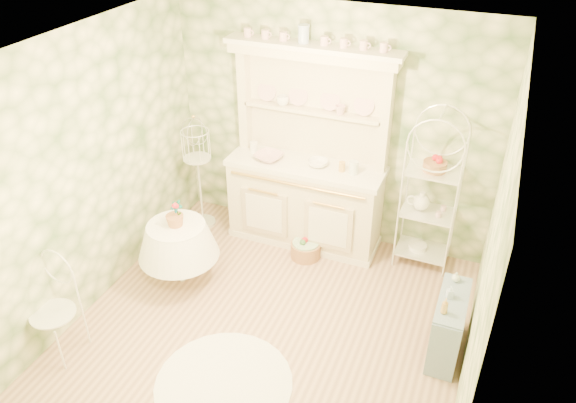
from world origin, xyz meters
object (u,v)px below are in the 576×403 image
at_px(floor_basket, 306,248).
at_px(cafe_chair, 52,312).
at_px(side_shelf, 448,327).
at_px(birdcage_stand, 199,175).
at_px(kitchen_dresser, 306,152).
at_px(round_table, 180,258).
at_px(bakers_rack, 431,188).

bearing_deg(floor_basket, cafe_chair, -126.18).
xyz_separation_m(side_shelf, birdcage_stand, (-3.09, 1.01, 0.39)).
bearing_deg(birdcage_stand, cafe_chair, -94.32).
xyz_separation_m(kitchen_dresser, side_shelf, (1.82, -1.18, -0.86)).
xyz_separation_m(kitchen_dresser, birdcage_stand, (-1.27, -0.17, -0.46)).
bearing_deg(kitchen_dresser, side_shelf, -33.00).
relative_size(kitchen_dresser, cafe_chair, 2.43).
bearing_deg(cafe_chair, birdcage_stand, 88.64).
height_order(side_shelf, round_table, round_table).
height_order(kitchen_dresser, round_table, kitchen_dresser).
relative_size(round_table, floor_basket, 1.66).
distance_m(bakers_rack, side_shelf, 1.50).
height_order(birdcage_stand, floor_basket, birdcage_stand).
bearing_deg(side_shelf, bakers_rack, 103.45).
relative_size(side_shelf, floor_basket, 1.88).
bearing_deg(bakers_rack, side_shelf, -69.06).
bearing_deg(kitchen_dresser, bakers_rack, 3.40).
relative_size(side_shelf, birdcage_stand, 0.50).
bearing_deg(birdcage_stand, side_shelf, -18.09).
xyz_separation_m(kitchen_dresser, bakers_rack, (1.37, 0.08, -0.19)).
height_order(side_shelf, cafe_chair, cafe_chair).
xyz_separation_m(kitchen_dresser, cafe_chair, (-1.45, -2.50, -0.67)).
height_order(kitchen_dresser, bakers_rack, kitchen_dresser).
height_order(kitchen_dresser, birdcage_stand, kitchen_dresser).
relative_size(kitchen_dresser, side_shelf, 3.39).
relative_size(bakers_rack, floor_basket, 5.34).
xyz_separation_m(bakers_rack, round_table, (-2.31, -1.29, -0.66)).
height_order(side_shelf, floor_basket, side_shelf).
relative_size(side_shelf, round_table, 1.13).
xyz_separation_m(side_shelf, round_table, (-2.76, -0.03, 0.01)).
xyz_separation_m(cafe_chair, floor_basket, (1.59, 2.17, -0.35)).
bearing_deg(round_table, bakers_rack, 29.23).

